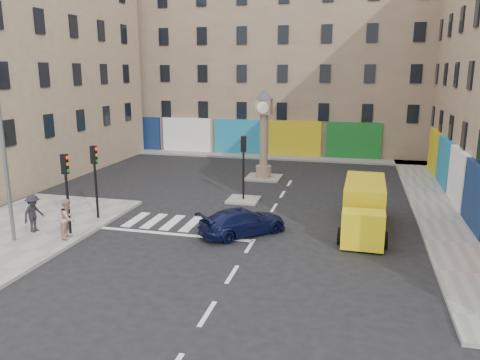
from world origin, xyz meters
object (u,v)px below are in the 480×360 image
at_px(traffic_light_left_near, 66,181).
at_px(pedestrian_dark, 33,213).
at_px(clock_pillar, 264,128).
at_px(lamp_post, 2,136).
at_px(traffic_light_left_far, 95,170).
at_px(traffic_light_island, 243,157).
at_px(yellow_van, 364,207).
at_px(pedestrian_tan, 68,218).
at_px(navy_sedan, 243,222).

bearing_deg(traffic_light_left_near, pedestrian_dark, -173.83).
bearing_deg(clock_pillar, lamp_post, -118.35).
height_order(traffic_light_left_far, pedestrian_dark, traffic_light_left_far).
xyz_separation_m(traffic_light_island, yellow_van, (6.77, -3.44, -1.48)).
relative_size(traffic_light_left_near, pedestrian_tan, 2.06).
height_order(traffic_light_island, navy_sedan, traffic_light_island).
bearing_deg(traffic_light_left_near, lamp_post, -143.62).
relative_size(clock_pillar, pedestrian_dark, 3.46).
height_order(traffic_light_left_near, pedestrian_tan, traffic_light_left_near).
bearing_deg(pedestrian_tan, pedestrian_dark, 72.74).
relative_size(navy_sedan, pedestrian_dark, 2.41).
relative_size(traffic_light_left_far, traffic_light_island, 1.00).
height_order(traffic_light_island, lamp_post, lamp_post).
xyz_separation_m(traffic_light_left_far, pedestrian_tan, (0.30, -2.92, -1.57)).
xyz_separation_m(traffic_light_left_far, navy_sedan, (7.63, -0.19, -2.01)).
bearing_deg(navy_sedan, traffic_light_left_near, 61.21).
distance_m(lamp_post, yellow_van, 16.46).
bearing_deg(yellow_van, traffic_light_left_far, -170.39).
height_order(traffic_light_left_near, yellow_van, traffic_light_left_near).
relative_size(traffic_light_island, clock_pillar, 0.61).
distance_m(lamp_post, clock_pillar, 17.31).
distance_m(traffic_light_left_far, traffic_light_island, 8.30).
distance_m(clock_pillar, yellow_van, 11.87).
height_order(navy_sedan, yellow_van, yellow_van).
bearing_deg(lamp_post, pedestrian_tan, 21.88).
bearing_deg(traffic_light_left_near, traffic_light_left_far, 90.00).
distance_m(traffic_light_left_near, clock_pillar, 15.19).
distance_m(clock_pillar, pedestrian_dark, 16.33).
distance_m(traffic_light_left_far, yellow_van, 13.30).
height_order(lamp_post, navy_sedan, lamp_post).
relative_size(traffic_light_left_near, navy_sedan, 0.87).
bearing_deg(traffic_light_left_far, navy_sedan, -1.41).
xyz_separation_m(navy_sedan, yellow_van, (5.44, 2.15, 0.50)).
height_order(lamp_post, clock_pillar, lamp_post).
height_order(pedestrian_tan, pedestrian_dark, pedestrian_tan).
relative_size(traffic_light_left_near, clock_pillar, 0.61).
distance_m(lamp_post, pedestrian_dark, 3.96).
height_order(lamp_post, pedestrian_tan, lamp_post).
bearing_deg(navy_sedan, traffic_light_left_far, 43.64).
distance_m(traffic_light_left_far, navy_sedan, 7.89).
bearing_deg(navy_sedan, clock_pillar, -38.40).
bearing_deg(traffic_light_island, clock_pillar, 90.00).
bearing_deg(traffic_light_left_far, yellow_van, 8.53).
relative_size(traffic_light_left_far, pedestrian_dark, 2.10).
relative_size(traffic_light_island, yellow_van, 0.60).
distance_m(traffic_light_left_far, lamp_post, 4.77).
xyz_separation_m(traffic_light_island, pedestrian_tan, (-6.00, -8.32, -1.54)).
xyz_separation_m(traffic_light_island, lamp_post, (-8.20, -9.20, 2.20)).
bearing_deg(yellow_van, traffic_light_island, 154.15).
distance_m(traffic_light_left_far, pedestrian_dark, 3.50).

